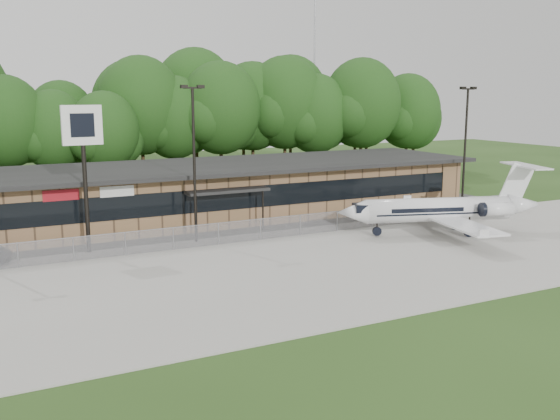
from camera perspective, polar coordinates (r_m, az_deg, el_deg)
ground at (r=29.96m, az=12.40°, el=-8.53°), size 160.00×160.00×0.00m
apron at (r=36.19m, az=4.38°, el=-4.90°), size 64.00×18.00×0.08m
parking_lot at (r=46.12m, az=-3.03°, el=-1.50°), size 50.00×9.00×0.06m
terminal at (r=49.76m, az=-5.12°, el=1.88°), size 41.00×11.65×4.30m
fence at (r=41.97m, az=-0.55°, el=-1.66°), size 46.00×0.04×1.52m
treeline at (r=66.35m, az=-11.06°, el=8.52°), size 72.00×12.00×15.00m
radio_mast at (r=80.55m, az=3.16°, el=12.59°), size 0.20×0.20×25.00m
light_pole_mid at (r=40.65m, az=-7.87°, el=5.26°), size 1.55×0.30×10.23m
light_pole_right at (r=52.78m, az=16.59°, el=6.13°), size 1.55×0.30×10.23m
business_jet at (r=44.53m, az=14.82°, el=-0.01°), size 14.49×12.99×4.92m
pole_sign at (r=39.19m, az=-17.58°, el=6.04°), size 2.38×0.38×9.03m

